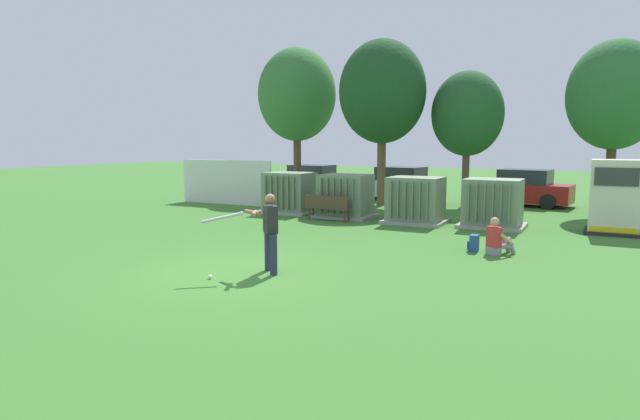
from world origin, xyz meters
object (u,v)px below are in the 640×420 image
Objects in this scene: batter at (268,229)px; transformer_mid_east at (415,201)px; seated_spectator at (497,240)px; parked_car_right_of_center at (522,189)px; park_bench at (327,206)px; transformer_mid_west at (345,197)px; backpack at (474,243)px; generator_enclosure at (615,197)px; transformer_west at (289,193)px; sports_ball at (210,277)px; parked_car_left_of_center at (399,185)px; parked_car_leftmost at (310,181)px; transformer_east at (493,204)px.

transformer_mid_east is at bearing 85.75° from batter.
parked_car_right_of_center is (-0.86, 11.52, 0.38)m from seated_spectator.
park_bench is at bearing -124.56° from parked_car_right_of_center.
backpack is (5.66, -4.32, -0.57)m from transformer_mid_west.
generator_enclosure is 9.31m from park_bench.
transformer_mid_east is (5.34, -0.40, 0.00)m from transformer_west.
transformer_west is 1.21× the size of batter.
generator_enclosure is at bearing 53.56° from sports_ball.
parked_car_left_of_center reaches higher than backpack.
sports_ball is at bearing -126.44° from generator_enclosure.
transformer_mid_east and parked_car_left_of_center have the same top height.
parked_car_leftmost is 10.49m from parked_car_right_of_center.
transformer_mid_east is 0.91× the size of generator_enclosure.
transformer_mid_west reaches higher than park_bench.
transformer_west is at bearing 152.34° from seated_spectator.
transformer_west is 11.50m from generator_enclosure.
batter is at bearing -64.82° from parked_car_leftmost.
parked_car_right_of_center is at bearing 3.70° from parked_car_left_of_center.
seated_spectator is 2.19× the size of backpack.
transformer_mid_east is 9.70m from sports_ball.
seated_spectator is at bearing 47.41° from sports_ball.
generator_enclosure is at bearing 53.72° from batter.
transformer_west is at bearing -109.61° from parked_car_left_of_center.
parked_car_right_of_center is (2.63, 7.30, -0.04)m from transformer_mid_east.
parked_car_right_of_center is (4.05, 16.86, 0.71)m from sports_ball.
parked_car_leftmost is at bearing 115.18° from batter.
sports_ball is 6.95m from backpack.
generator_enclosure is at bearing -61.93° from parked_car_right_of_center.
transformer_west is 1.00× the size of transformer_east.
sports_ball is at bearing -103.52° from parked_car_right_of_center.
transformer_west and transformer_mid_east have the same top height.
seated_spectator is at bearing 46.39° from batter.
transformer_mid_east is at bearing 124.98° from backpack.
backpack is at bearing -61.92° from parked_car_left_of_center.
batter reaches higher than transformer_mid_east.
batter is 0.40× the size of parked_car_right_of_center.
transformer_east is 12.32m from parked_car_leftmost.
transformer_east reaches higher than seated_spectator.
parked_car_left_of_center is (-5.59, 6.67, -0.04)m from transformer_east.
seated_spectator is 0.23× the size of parked_car_leftmost.
transformer_east is at bearing 101.43° from seated_spectator.
batter is 5.71m from backpack.
transformer_west is 4.77× the size of backpack.
parked_car_left_of_center is at bearing 129.96° from transformer_east.
transformer_mid_west is 9.89m from sports_ball.
parked_car_leftmost is at bearing 111.39° from transformer_west.
transformer_mid_west is 2.18× the size of seated_spectator.
backpack is 11.42m from parked_car_right_of_center.
transformer_mid_east reaches higher than park_bench.
backpack is at bearing -37.31° from transformer_mid_west.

